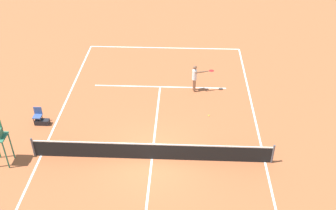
# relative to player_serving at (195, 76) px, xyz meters

# --- Properties ---
(ground_plane) EXTENTS (60.00, 60.00, 0.00)m
(ground_plane) POSITION_rel_player_serving_xyz_m (2.17, 6.33, -1.05)
(ground_plane) COLOR #AD5933
(court_lines) EXTENTS (11.08, 24.46, 0.01)m
(court_lines) POSITION_rel_player_serving_xyz_m (2.17, 6.33, -1.05)
(court_lines) COLOR white
(court_lines) RESTS_ON ground
(tennis_net) EXTENTS (11.68, 0.10, 1.07)m
(tennis_net) POSITION_rel_player_serving_xyz_m (2.17, 6.33, -0.55)
(tennis_net) COLOR #4C4C51
(tennis_net) RESTS_ON ground
(player_serving) EXTENTS (1.33, 0.50, 1.76)m
(player_serving) POSITION_rel_player_serving_xyz_m (0.00, 0.00, 0.00)
(player_serving) COLOR brown
(player_serving) RESTS_ON ground
(tennis_ball) EXTENTS (0.07, 0.07, 0.07)m
(tennis_ball) POSITION_rel_player_serving_xyz_m (-0.77, 2.62, -1.02)
(tennis_ball) COLOR #CCE033
(tennis_ball) RESTS_ON ground
(courtside_chair_mid) EXTENTS (0.44, 0.46, 0.95)m
(courtside_chair_mid) POSITION_rel_player_serving_xyz_m (8.58, 3.66, -0.52)
(courtside_chair_mid) COLOR #262626
(courtside_chair_mid) RESTS_ON ground
(equipment_bag) EXTENTS (0.76, 0.32, 0.30)m
(equipment_bag) POSITION_rel_player_serving_xyz_m (8.34, 3.79, -0.90)
(equipment_bag) COLOR black
(equipment_bag) RESTS_ON ground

